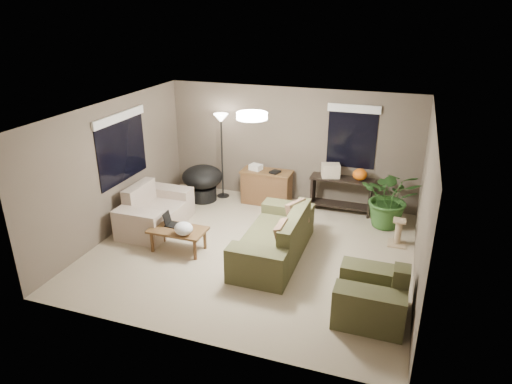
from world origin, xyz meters
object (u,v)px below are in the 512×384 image
(armchair, at_px, (372,297))
(desk, at_px, (267,187))
(cat_scratching_post, at_px, (398,234))
(console_table, at_px, (341,192))
(loveseat, at_px, (154,213))
(main_sofa, at_px, (276,241))
(coffee_table, at_px, (178,232))
(papasan_chair, at_px, (203,180))
(floor_lamp, at_px, (221,128))
(houseplant, at_px, (390,204))

(armchair, bearing_deg, desk, 128.36)
(armchair, xyz_separation_m, cat_scratching_post, (0.24, 2.26, -0.08))
(console_table, distance_m, cat_scratching_post, 1.68)
(armchair, bearing_deg, loveseat, 161.30)
(main_sofa, relative_size, coffee_table, 2.20)
(console_table, height_order, papasan_chair, papasan_chair)
(loveseat, distance_m, floor_lamp, 2.37)
(armchair, distance_m, desk, 4.19)
(armchair, relative_size, houseplant, 0.82)
(armchair, height_order, floor_lamp, floor_lamp)
(papasan_chair, bearing_deg, houseplant, -0.05)
(armchair, height_order, papasan_chair, armchair)
(armchair, relative_size, desk, 0.91)
(desk, distance_m, floor_lamp, 1.62)
(armchair, height_order, desk, armchair)
(houseplant, bearing_deg, papasan_chair, 179.95)
(houseplant, bearing_deg, floor_lamp, 174.77)
(houseplant, bearing_deg, cat_scratching_post, -73.49)
(console_table, bearing_deg, papasan_chair, -172.66)
(loveseat, height_order, desk, loveseat)
(coffee_table, height_order, houseplant, houseplant)
(main_sofa, bearing_deg, floor_lamp, 131.37)
(armchair, relative_size, floor_lamp, 0.52)
(main_sofa, xyz_separation_m, floor_lamp, (-1.92, 2.17, 1.30))
(main_sofa, xyz_separation_m, armchair, (1.74, -1.15, 0.00))
(coffee_table, relative_size, floor_lamp, 0.52)
(armchair, height_order, houseplant, houseplant)
(desk, relative_size, papasan_chair, 1.10)
(floor_lamp, distance_m, houseplant, 3.86)
(console_table, xyz_separation_m, cat_scratching_post, (1.23, -1.12, -0.22))
(main_sofa, relative_size, cat_scratching_post, 4.40)
(main_sofa, distance_m, cat_scratching_post, 2.27)
(coffee_table, distance_m, desk, 2.65)
(desk, bearing_deg, cat_scratching_post, -19.90)
(armchair, xyz_separation_m, papasan_chair, (-4.00, 2.99, 0.17))
(loveseat, height_order, console_table, loveseat)
(console_table, bearing_deg, main_sofa, -108.70)
(console_table, distance_m, floor_lamp, 2.91)
(houseplant, bearing_deg, desk, 173.57)
(armchair, distance_m, papasan_chair, 5.00)
(coffee_table, xyz_separation_m, cat_scratching_post, (3.68, 1.48, -0.14))
(coffee_table, xyz_separation_m, desk, (0.84, 2.51, 0.02))
(loveseat, xyz_separation_m, papasan_chair, (0.33, 1.52, 0.17))
(loveseat, bearing_deg, floor_lamp, 70.04)
(console_table, bearing_deg, houseplant, -21.16)
(houseplant, relative_size, cat_scratching_post, 2.44)
(desk, bearing_deg, armchair, -51.64)
(papasan_chair, bearing_deg, main_sofa, -39.20)
(main_sofa, relative_size, houseplant, 1.80)
(main_sofa, height_order, floor_lamp, floor_lamp)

